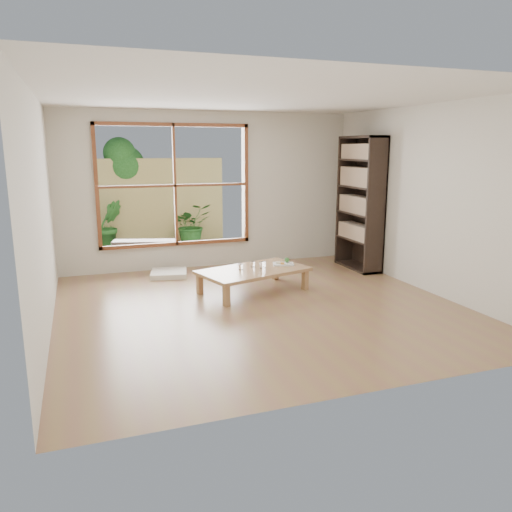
{
  "coord_description": "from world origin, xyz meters",
  "views": [
    {
      "loc": [
        -2.11,
        -5.8,
        2.0
      ],
      "look_at": [
        0.14,
        0.52,
        0.55
      ],
      "focal_mm": 35.0,
      "sensor_mm": 36.0,
      "label": 1
    }
  ],
  "objects_px": {
    "low_table": "(253,272)",
    "garden_bench": "(145,244)",
    "food_tray": "(284,263)",
    "bookshelf": "(360,204)"
  },
  "relations": [
    {
      "from": "bookshelf",
      "to": "garden_bench",
      "type": "bearing_deg",
      "value": 152.62
    },
    {
      "from": "low_table",
      "to": "garden_bench",
      "type": "relative_size",
      "value": 1.42
    },
    {
      "from": "food_tray",
      "to": "garden_bench",
      "type": "distance_m",
      "value": 2.92
    },
    {
      "from": "bookshelf",
      "to": "food_tray",
      "type": "relative_size",
      "value": 6.32
    },
    {
      "from": "food_tray",
      "to": "garden_bench",
      "type": "xyz_separation_m",
      "value": [
        -1.72,
        2.37,
        -0.03
      ]
    },
    {
      "from": "bookshelf",
      "to": "garden_bench",
      "type": "distance_m",
      "value": 3.85
    },
    {
      "from": "bookshelf",
      "to": "food_tray",
      "type": "height_order",
      "value": "bookshelf"
    },
    {
      "from": "bookshelf",
      "to": "garden_bench",
      "type": "xyz_separation_m",
      "value": [
        -3.35,
        1.73,
        -0.78
      ]
    },
    {
      "from": "food_tray",
      "to": "bookshelf",
      "type": "bearing_deg",
      "value": 38.87
    },
    {
      "from": "low_table",
      "to": "garden_bench",
      "type": "height_order",
      "value": "garden_bench"
    }
  ]
}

